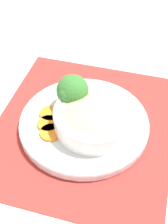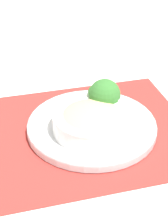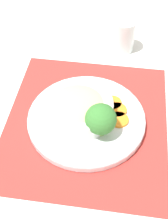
{
  "view_description": "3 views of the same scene",
  "coord_description": "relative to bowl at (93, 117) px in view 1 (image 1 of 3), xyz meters",
  "views": [
    {
      "loc": [
        -0.45,
        -0.12,
        0.53
      ],
      "look_at": [
        0.0,
        0.0,
        0.05
      ],
      "focal_mm": 50.0,
      "sensor_mm": 36.0,
      "label": 1
    },
    {
      "loc": [
        -0.2,
        -0.66,
        0.5
      ],
      "look_at": [
        -0.01,
        0.01,
        0.05
      ],
      "focal_mm": 60.0,
      "sensor_mm": 36.0,
      "label": 2
    },
    {
      "loc": [
        0.49,
        0.06,
        0.61
      ],
      "look_at": [
        0.01,
        -0.01,
        0.05
      ],
      "focal_mm": 50.0,
      "sensor_mm": 36.0,
      "label": 3
    }
  ],
  "objects": [
    {
      "name": "carrot_slice_middle",
      "position": [
        -0.02,
        0.1,
        -0.02
      ],
      "size": [
        0.05,
        0.05,
        0.01
      ],
      "color": "orange",
      "rests_on": "plate"
    },
    {
      "name": "bowl",
      "position": [
        0.0,
        0.0,
        0.0
      ],
      "size": [
        0.17,
        0.17,
        0.05
      ],
      "color": "white",
      "rests_on": "plate"
    },
    {
      "name": "broccoli_floret",
      "position": [
        0.05,
        0.06,
        0.02
      ],
      "size": [
        0.07,
        0.07,
        0.08
      ],
      "color": "#84AD5B",
      "rests_on": "plate"
    },
    {
      "name": "placemat",
      "position": [
        0.01,
        0.02,
        -0.05
      ],
      "size": [
        0.45,
        0.4,
        0.0
      ],
      "color": "#B2332D",
      "rests_on": "ground_plane"
    },
    {
      "name": "carrot_slice_far",
      "position": [
        -0.05,
        0.08,
        -0.02
      ],
      "size": [
        0.05,
        0.05,
        0.01
      ],
      "color": "orange",
      "rests_on": "plate"
    },
    {
      "name": "plate",
      "position": [
        0.01,
        0.02,
        -0.03
      ],
      "size": [
        0.29,
        0.29,
        0.02
      ],
      "color": "silver",
      "rests_on": "placemat"
    },
    {
      "name": "ground_plane",
      "position": [
        0.01,
        0.02,
        -0.05
      ],
      "size": [
        4.0,
        4.0,
        0.0
      ],
      "primitive_type": "plane",
      "color": "white"
    },
    {
      "name": "carrot_slice_near",
      "position": [
        0.0,
        0.1,
        -0.02
      ],
      "size": [
        0.05,
        0.05,
        0.01
      ],
      "color": "orange",
      "rests_on": "plate"
    }
  ]
}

